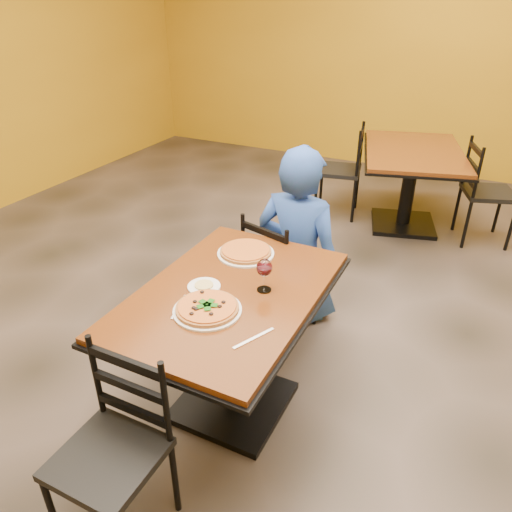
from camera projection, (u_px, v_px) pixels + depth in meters
The scene contains 18 objects.
floor at pixel (271, 351), 3.07m from camera, with size 7.00×8.00×0.01m, color black.
wall_back at pixel (421, 41), 5.48m from camera, with size 7.00×0.01×3.00m, color #B78714.
table_main at pixel (231, 323), 2.41m from camera, with size 0.83×1.23×0.75m.
table_second at pixel (411, 170), 4.44m from camera, with size 1.18×1.47×0.75m.
chair_main_near at pixel (108, 459), 1.87m from camera, with size 0.38×0.38×0.84m, color black, non-canonical shape.
chair_main_far at pixel (281, 272), 3.12m from camera, with size 0.38×0.38×0.83m, color black, non-canonical shape.
chair_second_left at pixel (339, 171), 4.75m from camera, with size 0.41×0.41×0.90m, color black, non-canonical shape.
chair_second_right at pixel (489, 193), 4.22m from camera, with size 0.41×0.41×0.90m, color black, non-canonical shape.
diner at pixel (299, 234), 3.18m from camera, with size 0.60×0.40×1.20m, color #1C519A.
plate_main at pixel (207, 310), 2.17m from camera, with size 0.31×0.31×0.01m, color white.
pizza_main at pixel (207, 307), 2.16m from camera, with size 0.28×0.28×0.02m, color #97310B.
plate_far at pixel (246, 253), 2.63m from camera, with size 0.31×0.31×0.01m, color white.
pizza_far at pixel (246, 251), 2.62m from camera, with size 0.28×0.28×0.02m, color orange.
side_plate at pixel (204, 287), 2.34m from camera, with size 0.16×0.16×0.01m, color white.
dip at pixel (204, 285), 2.33m from camera, with size 0.09×0.09×0.01m, color tan.
wine_glass at pixel (264, 274), 2.28m from camera, with size 0.08×0.08×0.18m, color white, non-canonical shape.
fork at pixel (179, 307), 2.19m from camera, with size 0.01×0.19×0.00m, color silver.
knife at pixel (254, 338), 2.00m from camera, with size 0.01×0.21×0.00m, color silver.
Camera 1 is at (0.97, -2.19, 2.02)m, focal length 33.98 mm.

